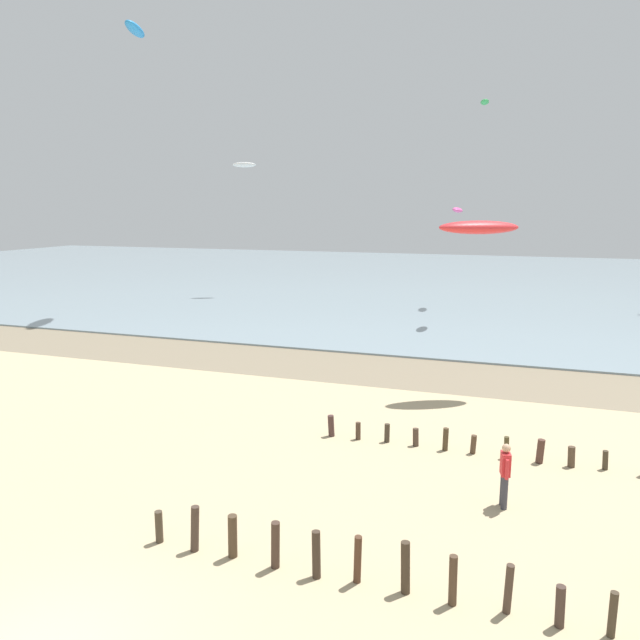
{
  "coord_description": "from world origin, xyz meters",
  "views": [
    {
      "loc": [
        7.37,
        -6.79,
        7.57
      ],
      "look_at": [
        1.58,
        10.3,
        4.19
      ],
      "focal_mm": 33.65,
      "sensor_mm": 36.0,
      "label": 1
    }
  ],
  "objects_px": {
    "kite_aloft_4": "(485,102)",
    "kite_aloft_2": "(458,210)",
    "kite_aloft_5": "(479,227)",
    "kite_aloft_6": "(135,29)",
    "kite_aloft_3": "(244,165)",
    "person_by_waterline": "(505,473)"
  },
  "relations": [
    {
      "from": "kite_aloft_6",
      "to": "kite_aloft_4",
      "type": "bearing_deg",
      "value": -84.83
    },
    {
      "from": "kite_aloft_2",
      "to": "kite_aloft_5",
      "type": "xyz_separation_m",
      "value": [
        2.38,
        -14.47,
        -0.63
      ]
    },
    {
      "from": "kite_aloft_5",
      "to": "kite_aloft_6",
      "type": "bearing_deg",
      "value": 125.05
    },
    {
      "from": "kite_aloft_2",
      "to": "kite_aloft_3",
      "type": "height_order",
      "value": "kite_aloft_3"
    },
    {
      "from": "person_by_waterline",
      "to": "kite_aloft_6",
      "type": "distance_m",
      "value": 38.31
    },
    {
      "from": "kite_aloft_3",
      "to": "kite_aloft_4",
      "type": "relative_size",
      "value": 1.01
    },
    {
      "from": "kite_aloft_4",
      "to": "kite_aloft_2",
      "type": "bearing_deg",
      "value": -8.84
    },
    {
      "from": "kite_aloft_5",
      "to": "kite_aloft_6",
      "type": "height_order",
      "value": "kite_aloft_6"
    },
    {
      "from": "kite_aloft_6",
      "to": "kite_aloft_2",
      "type": "bearing_deg",
      "value": -107.36
    },
    {
      "from": "kite_aloft_3",
      "to": "kite_aloft_5",
      "type": "relative_size",
      "value": 0.6
    },
    {
      "from": "kite_aloft_2",
      "to": "kite_aloft_5",
      "type": "distance_m",
      "value": 14.68
    },
    {
      "from": "kite_aloft_3",
      "to": "person_by_waterline",
      "type": "bearing_deg",
      "value": -79.74
    },
    {
      "from": "kite_aloft_5",
      "to": "kite_aloft_6",
      "type": "relative_size",
      "value": 0.95
    },
    {
      "from": "kite_aloft_2",
      "to": "kite_aloft_3",
      "type": "relative_size",
      "value": 0.97
    },
    {
      "from": "person_by_waterline",
      "to": "kite_aloft_2",
      "type": "distance_m",
      "value": 25.3
    },
    {
      "from": "kite_aloft_4",
      "to": "kite_aloft_5",
      "type": "xyz_separation_m",
      "value": [
        1.72,
        -24.29,
        -8.63
      ]
    },
    {
      "from": "kite_aloft_3",
      "to": "kite_aloft_2",
      "type": "bearing_deg",
      "value": -48.8
    },
    {
      "from": "kite_aloft_6",
      "to": "person_by_waterline",
      "type": "bearing_deg",
      "value": -153.99
    },
    {
      "from": "kite_aloft_3",
      "to": "kite_aloft_5",
      "type": "distance_m",
      "value": 31.46
    },
    {
      "from": "person_by_waterline",
      "to": "kite_aloft_4",
      "type": "height_order",
      "value": "kite_aloft_4"
    },
    {
      "from": "kite_aloft_2",
      "to": "kite_aloft_4",
      "type": "distance_m",
      "value": 12.67
    },
    {
      "from": "person_by_waterline",
      "to": "kite_aloft_6",
      "type": "height_order",
      "value": "kite_aloft_6"
    }
  ]
}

